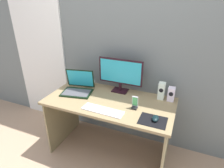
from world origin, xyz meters
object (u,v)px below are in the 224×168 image
speaker_near_monitor (161,91)px  speaker_right (171,94)px  keyboard_external (103,110)px  laptop (78,88)px  monitor (120,74)px  phone_in_dock (135,104)px  fishbowl (89,81)px  mouse (155,118)px

speaker_near_monitor → speaker_right: bearing=-0.0°
speaker_right → keyboard_external: size_ratio=0.36×
speaker_near_monitor → laptop: laptop is taller
speaker_right → monitor: bearing=-179.9°
keyboard_external → phone_in_dock: phone_in_dock is taller
speaker_right → fishbowl: 0.99m
phone_in_dock → fishbowl: bearing=156.7°
keyboard_external → laptop: bearing=151.2°
monitor → speaker_right: 0.60m
speaker_near_monitor → keyboard_external: size_ratio=0.45×
speaker_near_monitor → mouse: speaker_near_monitor is taller
speaker_near_monitor → phone_in_dock: size_ratio=1.37×
speaker_right → keyboard_external: 0.76m
speaker_near_monitor → keyboard_external: speaker_near_monitor is taller
fishbowl → phone_in_dock: 0.74m
phone_in_dock → speaker_near_monitor: bearing=56.0°
speaker_near_monitor → phone_in_dock: (-0.21, -0.31, -0.05)m
laptop → fishbowl: 0.20m
laptop → fishbowl: laptop is taller
fishbowl → mouse: 1.00m
speaker_near_monitor → laptop: bearing=-167.6°
speaker_near_monitor → keyboard_external: 0.68m
speaker_right → phone_in_dock: (-0.31, -0.31, -0.03)m
monitor → keyboard_external: size_ratio=1.22×
monitor → phone_in_dock: monitor is taller
fishbowl → mouse: size_ratio=1.43×
laptop → keyboard_external: bearing=-30.9°
fishbowl → keyboard_external: 0.61m
fishbowl → mouse: (0.91, -0.41, -0.05)m
fishbowl → keyboard_external: (0.40, -0.46, -0.06)m
laptop → mouse: bearing=-13.2°
speaker_right → phone_in_dock: size_ratio=1.11×
laptop → fishbowl: (0.05, 0.19, 0.02)m
laptop → speaker_near_monitor: bearing=12.4°
mouse → phone_in_dock: size_ratio=0.72×
speaker_right → laptop: size_ratio=0.40×
speaker_near_monitor → keyboard_external: bearing=-135.9°
speaker_right → speaker_near_monitor: (-0.11, 0.00, 0.02)m
speaker_right → keyboard_external: speaker_right is taller
monitor → mouse: (0.50, -0.43, -0.20)m
speaker_right → phone_in_dock: speaker_right is taller
mouse → keyboard_external: bearing=-178.5°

